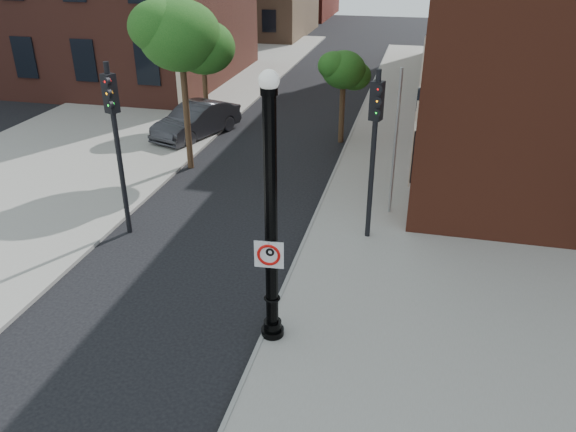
% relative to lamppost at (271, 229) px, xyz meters
% --- Properties ---
extents(ground, '(120.00, 120.00, 0.00)m').
position_rel_lamppost_xyz_m(ground, '(-2.26, -0.19, -2.85)').
color(ground, black).
rests_on(ground, ground).
extents(sidewalk_right, '(8.00, 60.00, 0.12)m').
position_rel_lamppost_xyz_m(sidewalk_right, '(3.74, 9.81, -2.79)').
color(sidewalk_right, gray).
rests_on(sidewalk_right, ground).
extents(sidewalk_left, '(10.00, 50.00, 0.12)m').
position_rel_lamppost_xyz_m(sidewalk_left, '(-11.26, 17.81, -2.79)').
color(sidewalk_left, gray).
rests_on(sidewalk_left, ground).
extents(curb_edge, '(0.10, 60.00, 0.14)m').
position_rel_lamppost_xyz_m(curb_edge, '(-0.21, 9.81, -2.78)').
color(curb_edge, gray).
rests_on(curb_edge, ground).
extents(lamppost, '(0.52, 0.52, 6.18)m').
position_rel_lamppost_xyz_m(lamppost, '(0.00, 0.00, 0.00)').
color(lamppost, black).
rests_on(lamppost, ground).
extents(no_parking_sign, '(0.63, 0.10, 0.63)m').
position_rel_lamppost_xyz_m(no_parking_sign, '(-0.01, -0.16, -0.52)').
color(no_parking_sign, white).
rests_on(no_parking_sign, ground).
extents(parked_car, '(3.07, 4.98, 1.55)m').
position_rel_lamppost_xyz_m(parked_car, '(-7.15, 13.39, -2.08)').
color(parked_car, '#29282D').
rests_on(parked_car, ground).
extents(traffic_signal_left, '(0.42, 0.47, 5.28)m').
position_rel_lamppost_xyz_m(traffic_signal_left, '(-5.72, 4.00, 0.71)').
color(traffic_signal_left, black).
rests_on(traffic_signal_left, ground).
extents(traffic_signal_right, '(0.40, 0.45, 5.18)m').
position_rel_lamppost_xyz_m(traffic_signal_right, '(1.61, 5.27, 0.64)').
color(traffic_signal_right, black).
rests_on(traffic_signal_right, ground).
extents(utility_pole, '(0.10, 0.10, 4.87)m').
position_rel_lamppost_xyz_m(utility_pole, '(2.14, 7.15, -0.42)').
color(utility_pole, '#999999').
rests_on(utility_pole, ground).
extents(street_tree_a, '(3.55, 3.21, 6.41)m').
position_rel_lamppost_xyz_m(street_tree_a, '(-5.91, 9.69, 2.21)').
color(street_tree_a, '#332314').
rests_on(street_tree_a, ground).
extents(street_tree_b, '(2.64, 2.39, 4.77)m').
position_rel_lamppost_xyz_m(street_tree_b, '(-7.38, 15.42, 0.90)').
color(street_tree_b, '#332314').
rests_on(street_tree_b, ground).
extents(street_tree_c, '(2.24, 2.03, 4.04)m').
position_rel_lamppost_xyz_m(street_tree_c, '(-0.53, 14.19, 0.33)').
color(street_tree_c, '#332314').
rests_on(street_tree_c, ground).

